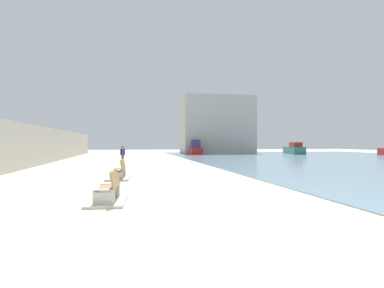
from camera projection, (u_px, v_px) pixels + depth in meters
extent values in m
plane|color=beige|center=(131.00, 166.00, 25.81)|extent=(120.00, 120.00, 0.00)
cube|color=#ADAAA3|center=(28.00, 146.00, 24.41)|extent=(0.80, 64.00, 3.16)
cube|color=#ADAAA3|center=(104.00, 198.00, 9.30)|extent=(0.61, 0.24, 0.50)
cube|color=#ADAAA3|center=(110.00, 191.00, 10.69)|extent=(0.61, 0.24, 0.50)
cube|color=#997047|center=(107.00, 188.00, 9.99)|extent=(0.60, 1.63, 0.06)
cube|color=#997047|center=(115.00, 178.00, 10.02)|extent=(0.26, 1.61, 0.50)
cube|color=#ADAAA3|center=(107.00, 201.00, 9.99)|extent=(1.23, 2.17, 0.08)
cube|color=#ADAAA3|center=(117.00, 176.00, 15.73)|extent=(0.61, 0.24, 0.50)
cube|color=#ADAAA3|center=(120.00, 173.00, 17.12)|extent=(0.61, 0.24, 0.50)
cube|color=#997047|center=(118.00, 170.00, 16.43)|extent=(0.61, 1.63, 0.06)
cube|color=#997047|center=(123.00, 164.00, 16.45)|extent=(0.27, 1.61, 0.50)
cube|color=#ADAAA3|center=(118.00, 178.00, 16.43)|extent=(1.24, 2.17, 0.08)
cylinder|color=#B22D33|center=(123.00, 160.00, 27.10)|extent=(0.12, 0.12, 0.77)
cylinder|color=#B22D33|center=(122.00, 160.00, 26.99)|extent=(0.12, 0.12, 0.77)
cube|color=navy|center=(123.00, 152.00, 27.04)|extent=(0.35, 0.35, 0.55)
sphere|color=brown|center=(123.00, 147.00, 27.04)|extent=(0.21, 0.21, 0.21)
cylinder|color=navy|center=(125.00, 152.00, 27.23)|extent=(0.09, 0.09, 0.49)
cylinder|color=navy|center=(121.00, 152.00, 26.86)|extent=(0.09, 0.09, 0.49)
cube|color=#337060|center=(294.00, 150.00, 52.94)|extent=(3.26, 7.25, 1.12)
cube|color=red|center=(296.00, 145.00, 51.89)|extent=(1.89, 3.29, 0.73)
cube|color=red|center=(194.00, 151.00, 53.03)|extent=(2.26, 7.83, 1.01)
cube|color=navy|center=(195.00, 144.00, 51.87)|extent=(1.46, 3.47, 1.23)
cube|color=#ADAAA3|center=(217.00, 125.00, 56.02)|extent=(12.00, 6.00, 9.67)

